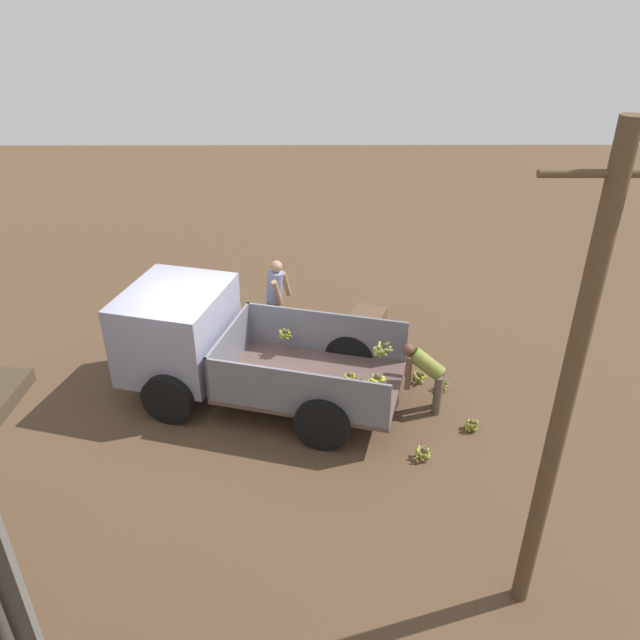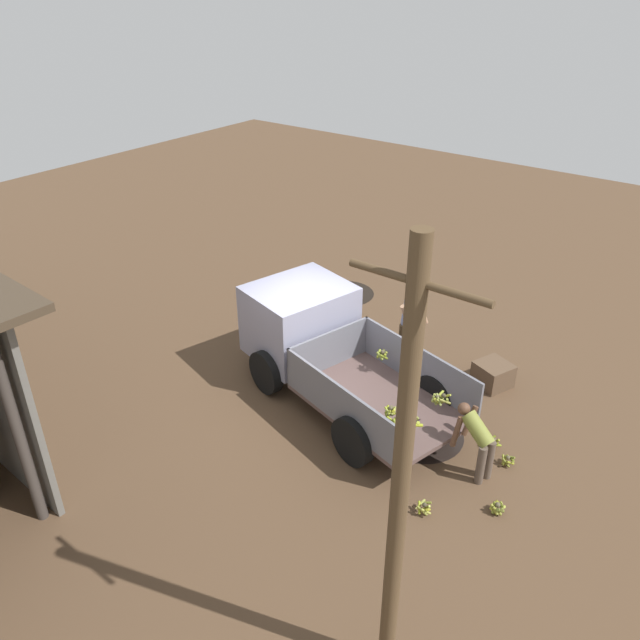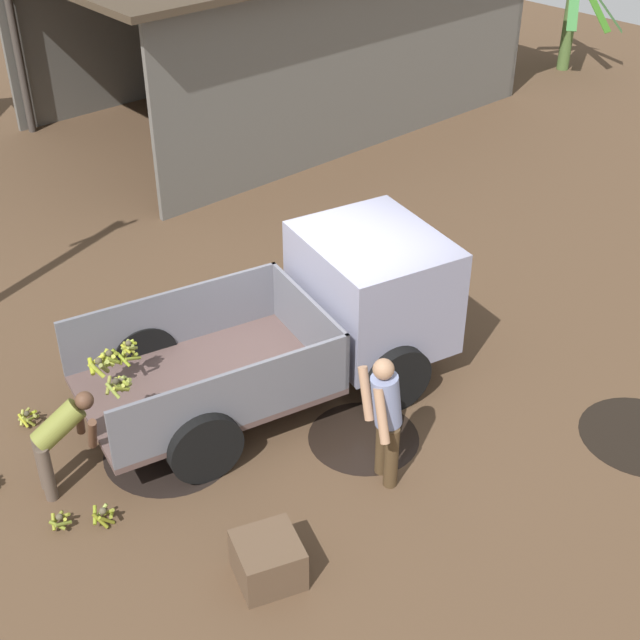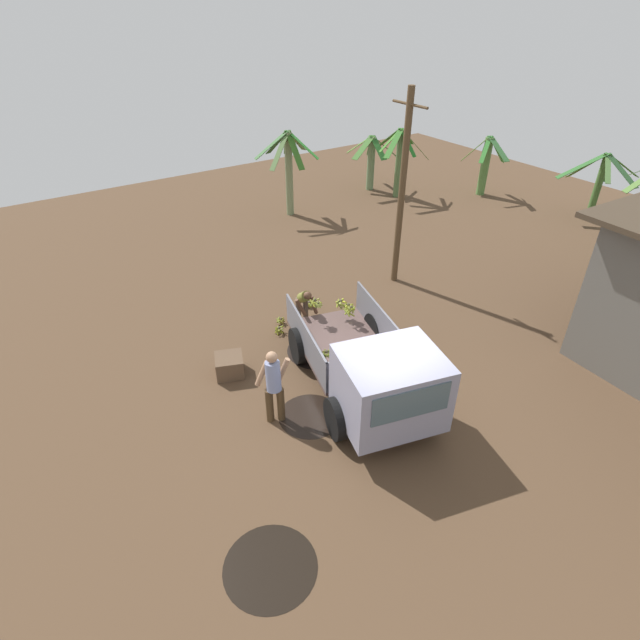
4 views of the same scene
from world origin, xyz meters
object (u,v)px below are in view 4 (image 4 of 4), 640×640
at_px(cargo_truck, 379,379).
at_px(banana_bunch_on_ground_2, 279,330).
at_px(person_worker_loading, 304,302).
at_px(wooden_crate_0, 230,365).
at_px(utility_pole, 402,190).
at_px(banana_bunch_on_ground_1, 309,304).
at_px(person_bystander_near_shed, 630,338).
at_px(banana_bunch_on_ground_0, 347,310).
at_px(person_foreground_visitor, 274,384).
at_px(banana_bunch_on_ground_3, 281,320).

xyz_separation_m(cargo_truck, banana_bunch_on_ground_2, (-3.75, -0.18, -0.88)).
bearing_deg(person_worker_loading, cargo_truck, 6.98).
distance_m(cargo_truck, wooden_crate_0, 3.63).
height_order(utility_pole, banana_bunch_on_ground_1, utility_pole).
height_order(person_bystander_near_shed, banana_bunch_on_ground_1, person_bystander_near_shed).
bearing_deg(person_bystander_near_shed, banana_bunch_on_ground_2, -12.56).
xyz_separation_m(banana_bunch_on_ground_1, banana_bunch_on_ground_2, (0.66, -1.36, 0.01)).
relative_size(person_bystander_near_shed, banana_bunch_on_ground_0, 6.65).
bearing_deg(banana_bunch_on_ground_2, cargo_truck, 2.80).
relative_size(person_worker_loading, banana_bunch_on_ground_1, 5.11).
distance_m(cargo_truck, banana_bunch_on_ground_1, 4.66).
bearing_deg(cargo_truck, wooden_crate_0, -131.84).
distance_m(person_foreground_visitor, wooden_crate_0, 1.99).
relative_size(utility_pole, person_foreground_visitor, 3.29).
xyz_separation_m(person_foreground_visitor, banana_bunch_on_ground_1, (-3.30, 2.96, -0.83)).
distance_m(banana_bunch_on_ground_1, wooden_crate_0, 3.45).
bearing_deg(person_bystander_near_shed, banana_bunch_on_ground_1, -23.03).
bearing_deg(person_foreground_visitor, cargo_truck, -99.32).
xyz_separation_m(utility_pole, person_worker_loading, (0.59, -3.66, -2.12)).
bearing_deg(wooden_crate_0, banana_bunch_on_ground_3, 119.73).
distance_m(person_worker_loading, banana_bunch_on_ground_0, 1.42).
relative_size(person_foreground_visitor, person_bystander_near_shed, 0.99).
bearing_deg(banana_bunch_on_ground_0, wooden_crate_0, -81.64).
relative_size(banana_bunch_on_ground_0, banana_bunch_on_ground_3, 1.03).
relative_size(person_bystander_near_shed, wooden_crate_0, 2.71).
bearing_deg(banana_bunch_on_ground_3, person_bystander_near_shed, 42.34).
height_order(banana_bunch_on_ground_2, wooden_crate_0, wooden_crate_0).
xyz_separation_m(banana_bunch_on_ground_0, banana_bunch_on_ground_1, (-0.89, -0.68, -0.01)).
bearing_deg(banana_bunch_on_ground_1, wooden_crate_0, -65.15).
relative_size(banana_bunch_on_ground_1, banana_bunch_on_ground_3, 0.95).
height_order(cargo_truck, wooden_crate_0, cargo_truck).
distance_m(person_bystander_near_shed, banana_bunch_on_ground_0, 6.77).
bearing_deg(banana_bunch_on_ground_0, banana_bunch_on_ground_3, -108.65).
relative_size(utility_pole, person_worker_loading, 4.60).
height_order(banana_bunch_on_ground_0, wooden_crate_0, wooden_crate_0).
relative_size(cargo_truck, person_foreground_visitor, 2.95).
xyz_separation_m(person_foreground_visitor, banana_bunch_on_ground_3, (-3.02, 1.87, -0.82)).
xyz_separation_m(person_bystander_near_shed, banana_bunch_on_ground_3, (-6.13, -5.59, -0.83)).
distance_m(cargo_truck, banana_bunch_on_ground_3, 4.22).
height_order(person_worker_loading, banana_bunch_on_ground_1, person_worker_loading).
bearing_deg(person_worker_loading, wooden_crate_0, -57.42).
bearing_deg(banana_bunch_on_ground_2, utility_pole, 97.26).
height_order(person_foreground_visitor, wooden_crate_0, person_foreground_visitor).
xyz_separation_m(banana_bunch_on_ground_0, banana_bunch_on_ground_3, (-0.60, -1.78, -0.01)).
height_order(person_foreground_visitor, banana_bunch_on_ground_0, person_foreground_visitor).
height_order(banana_bunch_on_ground_2, banana_bunch_on_ground_3, banana_bunch_on_ground_2).
distance_m(utility_pole, person_foreground_visitor, 7.09).
bearing_deg(banana_bunch_on_ground_1, person_worker_loading, -40.88).
bearing_deg(banana_bunch_on_ground_3, banana_bunch_on_ground_1, 104.72).
distance_m(banana_bunch_on_ground_3, wooden_crate_0, 2.35).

